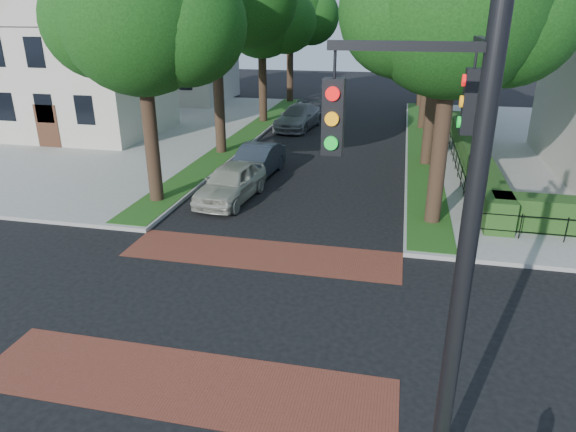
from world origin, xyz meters
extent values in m
plane|color=black|center=(0.00, 0.00, 0.00)|extent=(120.00, 120.00, 0.00)
cube|color=gray|center=(-19.50, 19.00, 0.07)|extent=(30.00, 30.00, 0.15)
cube|color=brown|center=(0.00, 3.20, 0.01)|extent=(9.00, 2.20, 0.01)
cube|color=brown|center=(0.00, -3.20, 0.01)|extent=(9.00, 2.20, 0.01)
cube|color=#1C4E16|center=(5.40, 19.10, 0.16)|extent=(1.60, 29.80, 0.02)
cube|color=#1C4E16|center=(-5.40, 19.10, 0.16)|extent=(1.60, 29.80, 0.02)
cylinder|color=black|center=(5.50, 7.00, 3.83)|extent=(0.56, 0.56, 7.35)
sphere|color=#11350E|center=(5.50, 7.00, 7.71)|extent=(6.20, 6.20, 6.20)
sphere|color=#11350E|center=(7.21, 7.30, 7.31)|extent=(4.65, 4.65, 4.65)
sphere|color=#11350E|center=(3.95, 6.80, 7.41)|extent=(4.34, 4.34, 4.34)
cylinder|color=black|center=(5.50, 15.00, 4.00)|extent=(0.56, 0.56, 7.70)
sphere|color=#11350E|center=(7.31, 15.30, 7.67)|extent=(4.95, 4.95, 4.95)
sphere|color=#11350E|center=(3.85, 14.80, 7.77)|extent=(4.62, 4.62, 4.62)
cylinder|color=black|center=(5.50, 24.00, 3.47)|extent=(0.56, 0.56, 6.65)
sphere|color=#11350E|center=(5.50, 24.00, 6.99)|extent=(5.80, 5.80, 5.80)
sphere|color=#11350E|center=(7.09, 24.30, 6.59)|extent=(4.35, 4.35, 4.35)
sphere|color=#11350E|center=(4.05, 23.80, 6.69)|extent=(4.06, 4.06, 4.06)
sphere|color=#11350E|center=(5.60, 25.45, 7.49)|extent=(3.77, 3.77, 3.77)
cylinder|color=black|center=(5.50, 33.00, 3.65)|extent=(0.56, 0.56, 7.00)
sphere|color=#11350E|center=(5.50, 33.00, 7.35)|extent=(6.00, 6.00, 6.00)
sphere|color=#11350E|center=(7.15, 33.30, 6.95)|extent=(4.50, 4.50, 4.50)
sphere|color=#11350E|center=(4.00, 32.80, 7.05)|extent=(4.20, 4.20, 4.20)
sphere|color=#11350E|center=(5.60, 34.50, 7.85)|extent=(3.90, 3.90, 3.90)
cylinder|color=black|center=(-5.50, 7.00, 3.65)|extent=(0.56, 0.56, 7.00)
sphere|color=#11350E|center=(-5.50, 7.00, 7.35)|extent=(6.00, 6.00, 6.00)
sphere|color=#11350E|center=(-3.85, 7.30, 6.95)|extent=(4.50, 4.50, 4.50)
sphere|color=#11350E|center=(-7.00, 6.80, 7.05)|extent=(4.20, 4.20, 4.20)
cylinder|color=black|center=(-5.50, 15.00, 4.17)|extent=(0.56, 0.56, 8.05)
cylinder|color=black|center=(-5.50, 24.00, 3.58)|extent=(0.56, 0.56, 6.86)
sphere|color=#11350E|center=(-5.50, 24.00, 7.21)|extent=(5.60, 5.60, 5.60)
sphere|color=#11350E|center=(-3.96, 24.30, 6.81)|extent=(4.20, 4.20, 4.20)
sphere|color=#11350E|center=(-6.90, 23.80, 6.91)|extent=(3.92, 3.92, 3.92)
sphere|color=#11350E|center=(-5.40, 25.40, 7.71)|extent=(3.64, 3.64, 3.64)
cylinder|color=black|center=(-5.50, 33.00, 3.72)|extent=(0.56, 0.56, 7.14)
sphere|color=#11350E|center=(-5.50, 33.00, 7.49)|extent=(6.20, 6.20, 6.20)
sphere|color=#11350E|center=(-3.79, 33.30, 7.09)|extent=(4.65, 4.65, 4.65)
sphere|color=#11350E|center=(-7.05, 32.80, 7.19)|extent=(4.34, 4.34, 4.34)
sphere|color=#11350E|center=(-5.40, 34.55, 7.99)|extent=(4.03, 4.03, 4.03)
cube|color=#1C4016|center=(7.70, 15.00, 0.75)|extent=(1.00, 18.00, 1.20)
cube|color=beige|center=(-15.50, 18.00, 3.40)|extent=(9.00, 8.00, 6.50)
cube|color=#B9B3A6|center=(-15.50, 32.00, 3.40)|extent=(9.00, 8.00, 6.50)
cylinder|color=black|center=(5.10, -4.60, 4.15)|extent=(0.26, 0.26, 8.00)
cube|color=black|center=(4.10, -4.60, 6.95)|extent=(2.00, 0.12, 0.12)
cube|color=black|center=(5.10, -3.70, 6.95)|extent=(0.12, 1.80, 0.12)
cube|color=black|center=(3.20, -4.60, 6.05)|extent=(0.28, 0.22, 1.00)
cylinder|color=red|center=(3.20, -4.73, 6.37)|extent=(0.18, 0.05, 0.18)
cylinder|color=orange|center=(3.20, -4.73, 6.05)|extent=(0.18, 0.05, 0.18)
cylinder|color=#0CB226|center=(3.20, -4.73, 5.73)|extent=(0.18, 0.05, 0.18)
cube|color=black|center=(5.10, -2.90, 6.05)|extent=(0.22, 0.28, 1.00)
cylinder|color=red|center=(4.97, -2.90, 6.37)|extent=(0.05, 0.18, 0.18)
cylinder|color=orange|center=(4.97, -2.90, 6.05)|extent=(0.05, 0.18, 0.18)
cylinder|color=#0CB226|center=(4.97, -2.90, 5.73)|extent=(0.05, 0.18, 0.18)
imported|color=#AEAF9E|center=(-2.61, 8.01, 0.77)|extent=(2.25, 4.70, 1.55)
imported|color=#222A33|center=(-2.48, 11.48, 0.75)|extent=(1.94, 4.64, 1.49)
imported|color=slate|center=(-2.68, 22.69, 0.78)|extent=(2.84, 5.61, 1.56)
camera|label=1|loc=(4.07, -11.32, 7.33)|focal=32.00mm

